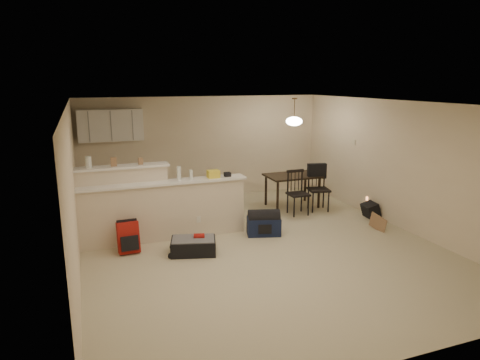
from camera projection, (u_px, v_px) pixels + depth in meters
name	position (u px, v px, depth m)	size (l,w,h in m)	color
room	(260.00, 177.00, 7.35)	(7.00, 7.02, 2.50)	#BFB593
breakfast_bar	(150.00, 207.00, 7.80)	(3.08, 0.58, 1.39)	beige
upper_cabinets	(110.00, 125.00, 9.49)	(1.40, 0.34, 0.70)	white
kitchen_counter	(124.00, 189.00, 9.77)	(1.80, 0.60, 0.90)	white
thermostat	(354.00, 142.00, 9.72)	(0.02, 0.12, 0.12)	beige
jar	(89.00, 162.00, 7.39)	(0.10, 0.10, 0.20)	silver
cereal_box	(114.00, 162.00, 7.54)	(0.10, 0.07, 0.16)	#956E4C
small_box	(141.00, 161.00, 7.70)	(0.08, 0.06, 0.12)	#956E4C
bottle_a	(179.00, 173.00, 7.77)	(0.07, 0.07, 0.26)	silver
bottle_b	(191.00, 175.00, 7.86)	(0.06, 0.06, 0.18)	silver
bag_lump	(213.00, 174.00, 8.00)	(0.22, 0.18, 0.14)	#956E4C
pouch	(227.00, 174.00, 8.11)	(0.12, 0.10, 0.08)	#956E4C
dining_table	(292.00, 179.00, 9.84)	(1.20, 0.80, 0.75)	black
pendant_lamp	(294.00, 121.00, 9.54)	(0.36, 0.36, 0.62)	brown
dining_chair_near	(298.00, 193.00, 9.29)	(0.42, 0.40, 0.97)	black
dining_chair_far	(319.00, 188.00, 9.58)	(0.45, 0.43, 1.02)	black
suitcase	(193.00, 246.00, 7.25)	(0.74, 0.48, 0.25)	black
red_backpack	(128.00, 237.00, 7.27)	(0.35, 0.22, 0.53)	#A61812
navy_duffel	(264.00, 226.00, 8.11)	(0.62, 0.34, 0.34)	#131C3B
black_daypack	(371.00, 211.00, 9.12)	(0.36, 0.25, 0.32)	black
cardboard_sheet	(378.00, 223.00, 8.37)	(0.39, 0.02, 0.30)	#956E4C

